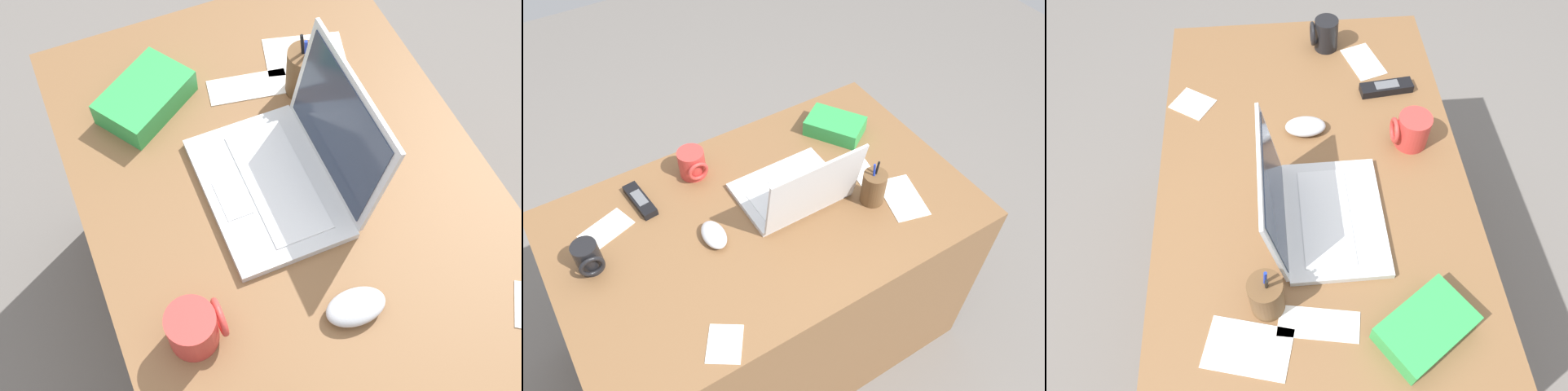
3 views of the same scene
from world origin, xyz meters
TOP-DOWN VIEW (x-y plane):
  - ground_plane at (0.00, 0.00)m, footprint 6.00×6.00m
  - desk at (0.00, 0.00)m, footprint 1.28×0.79m
  - laptop at (-0.12, 0.01)m, footprint 0.33×0.28m
  - computer_mouse at (0.17, 0.01)m, footprint 0.07×0.11m
  - coffee_mug_white at (0.11, -0.27)m, footprint 0.09×0.10m
  - pen_holder at (-0.32, 0.13)m, footprint 0.07×0.07m
  - snack_bag at (-0.40, -0.19)m, footprint 0.21×0.23m
  - paper_note_near_laptop at (-0.37, 0.02)m, footprint 0.10×0.18m
  - paper_note_left at (-0.41, 0.17)m, footprint 0.15×0.20m

SIDE VIEW (x-z plane):
  - ground_plane at x=0.00m, z-range 0.00..0.00m
  - desk at x=0.00m, z-range 0.00..0.75m
  - paper_note_near_laptop at x=-0.37m, z-range 0.75..0.75m
  - paper_note_left at x=-0.41m, z-range 0.75..0.75m
  - computer_mouse at x=0.17m, z-range 0.75..0.79m
  - snack_bag at x=-0.40m, z-range 0.75..0.81m
  - coffee_mug_white at x=0.11m, z-range 0.75..0.85m
  - laptop at x=-0.12m, z-range 0.68..0.93m
  - pen_holder at x=-0.32m, z-range 0.73..0.89m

